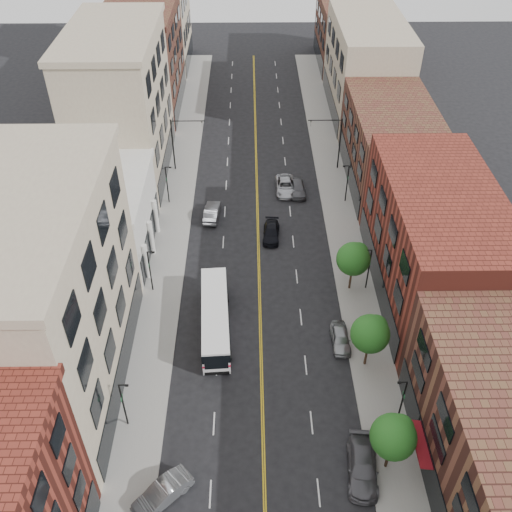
{
  "coord_description": "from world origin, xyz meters",
  "views": [
    {
      "loc": [
        -0.89,
        -19.15,
        40.3
      ],
      "look_at": [
        -0.36,
        23.43,
        5.0
      ],
      "focal_mm": 40.0,
      "sensor_mm": 36.0,
      "label": 1
    }
  ],
  "objects_px": {
    "car_angle_b": "(163,493)",
    "car_lane_a": "(271,233)",
    "city_bus": "(215,317)",
    "car_parked_mid": "(362,467)",
    "car_lane_behind": "(212,212)",
    "car_lane_b": "(285,186)",
    "car_lane_c": "(298,188)",
    "car_parked_far": "(341,338)"
  },
  "relations": [
    {
      "from": "car_parked_mid",
      "to": "car_lane_c",
      "type": "relative_size",
      "value": 1.22
    },
    {
      "from": "city_bus",
      "to": "car_angle_b",
      "type": "height_order",
      "value": "city_bus"
    },
    {
      "from": "car_parked_far",
      "to": "car_angle_b",
      "type": "bearing_deg",
      "value": -135.57
    },
    {
      "from": "car_parked_mid",
      "to": "car_lane_b",
      "type": "height_order",
      "value": "car_parked_mid"
    },
    {
      "from": "car_parked_far",
      "to": "car_lane_behind",
      "type": "xyz_separation_m",
      "value": [
        -12.9,
        20.31,
        0.07
      ]
    },
    {
      "from": "car_lane_a",
      "to": "car_lane_b",
      "type": "height_order",
      "value": "car_lane_b"
    },
    {
      "from": "car_parked_far",
      "to": "car_lane_b",
      "type": "distance_m",
      "value": 26.31
    },
    {
      "from": "car_parked_far",
      "to": "car_lane_behind",
      "type": "relative_size",
      "value": 0.88
    },
    {
      "from": "car_lane_behind",
      "to": "car_lane_a",
      "type": "height_order",
      "value": "car_lane_behind"
    },
    {
      "from": "car_angle_b",
      "to": "car_parked_mid",
      "type": "xyz_separation_m",
      "value": [
        14.8,
        1.88,
        0.02
      ]
    },
    {
      "from": "car_parked_mid",
      "to": "city_bus",
      "type": "bearing_deg",
      "value": 133.75
    },
    {
      "from": "car_parked_mid",
      "to": "car_lane_behind",
      "type": "bearing_deg",
      "value": 116.85
    },
    {
      "from": "car_lane_behind",
      "to": "car_lane_a",
      "type": "xyz_separation_m",
      "value": [
        7.0,
        -3.99,
        -0.12
      ]
    },
    {
      "from": "car_angle_b",
      "to": "city_bus",
      "type": "bearing_deg",
      "value": 126.66
    },
    {
      "from": "city_bus",
      "to": "car_parked_far",
      "type": "xyz_separation_m",
      "value": [
        11.68,
        -1.92,
        -0.99
      ]
    },
    {
      "from": "car_parked_mid",
      "to": "car_lane_c",
      "type": "xyz_separation_m",
      "value": [
        -2.2,
        38.43,
        -0.03
      ]
    },
    {
      "from": "car_lane_b",
      "to": "car_lane_c",
      "type": "relative_size",
      "value": 1.18
    },
    {
      "from": "car_lane_a",
      "to": "car_lane_behind",
      "type": "bearing_deg",
      "value": 154.55
    },
    {
      "from": "car_angle_b",
      "to": "car_lane_c",
      "type": "bearing_deg",
      "value": 119.84
    },
    {
      "from": "car_angle_b",
      "to": "car_lane_behind",
      "type": "relative_size",
      "value": 1.0
    },
    {
      "from": "car_lane_b",
      "to": "car_lane_c",
      "type": "xyz_separation_m",
      "value": [
        1.59,
        -0.58,
        0.03
      ]
    },
    {
      "from": "car_angle_b",
      "to": "car_lane_a",
      "type": "height_order",
      "value": "car_angle_b"
    },
    {
      "from": "car_lane_b",
      "to": "car_lane_c",
      "type": "distance_m",
      "value": 1.69
    },
    {
      "from": "city_bus",
      "to": "car_angle_b",
      "type": "xyz_separation_m",
      "value": [
        -3.12,
        -16.78,
        -0.92
      ]
    },
    {
      "from": "car_lane_a",
      "to": "city_bus",
      "type": "bearing_deg",
      "value": -107.66
    },
    {
      "from": "car_lane_c",
      "to": "car_angle_b",
      "type": "bearing_deg",
      "value": -109.37
    },
    {
      "from": "city_bus",
      "to": "car_lane_c",
      "type": "distance_m",
      "value": 25.38
    },
    {
      "from": "car_parked_mid",
      "to": "car_lane_c",
      "type": "height_order",
      "value": "car_parked_mid"
    },
    {
      "from": "car_lane_c",
      "to": "city_bus",
      "type": "bearing_deg",
      "value": -113.96
    },
    {
      "from": "city_bus",
      "to": "car_lane_a",
      "type": "height_order",
      "value": "city_bus"
    },
    {
      "from": "car_angle_b",
      "to": "car_parked_far",
      "type": "distance_m",
      "value": 20.97
    },
    {
      "from": "car_angle_b",
      "to": "car_parked_mid",
      "type": "relative_size",
      "value": 0.86
    },
    {
      "from": "car_angle_b",
      "to": "car_lane_a",
      "type": "bearing_deg",
      "value": 121.27
    },
    {
      "from": "car_lane_behind",
      "to": "car_parked_far",
      "type": "bearing_deg",
      "value": 126.71
    },
    {
      "from": "car_parked_far",
      "to": "car_lane_a",
      "type": "distance_m",
      "value": 17.36
    },
    {
      "from": "car_lane_behind",
      "to": "car_lane_a",
      "type": "distance_m",
      "value": 8.06
    },
    {
      "from": "car_angle_b",
      "to": "car_lane_c",
      "type": "relative_size",
      "value": 1.05
    },
    {
      "from": "car_parked_mid",
      "to": "car_lane_behind",
      "type": "xyz_separation_m",
      "value": [
        -12.9,
        33.28,
        -0.02
      ]
    },
    {
      "from": "car_angle_b",
      "to": "car_parked_mid",
      "type": "distance_m",
      "value": 14.92
    },
    {
      "from": "car_lane_behind",
      "to": "car_lane_c",
      "type": "bearing_deg",
      "value": -150.03
    },
    {
      "from": "car_angle_b",
      "to": "car_lane_b",
      "type": "distance_m",
      "value": 42.35
    },
    {
      "from": "car_lane_a",
      "to": "car_lane_b",
      "type": "bearing_deg",
      "value": 81.93
    }
  ]
}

